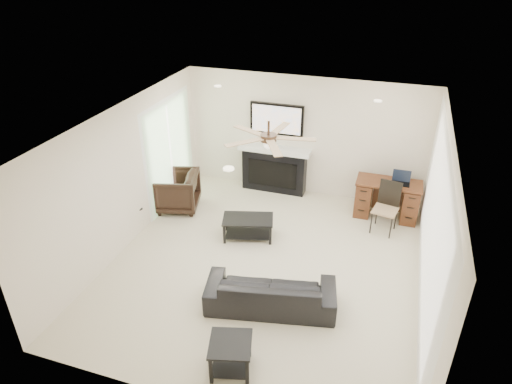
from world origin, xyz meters
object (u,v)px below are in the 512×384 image
coffee_table (248,228)px  desk (387,199)px  armchair (176,191)px  sofa (271,291)px  fireplace_unit (274,150)px

coffee_table → desk: 2.78m
armchair → coffee_table: (1.70, -0.55, -0.19)m
coffee_table → sofa: bearing=-76.2°
coffee_table → fireplace_unit: bearing=76.1°
fireplace_unit → desk: fireplace_unit is taller
armchair → coffee_table: armchair is taller
sofa → coffee_table: size_ratio=2.10×
armchair → coffee_table: 1.80m
sofa → fireplace_unit: 3.68m
sofa → coffee_table: bearing=-72.1°
fireplace_unit → desk: 2.47m
sofa → desk: bearing=-126.0°
sofa → desk: desk is taller
sofa → fireplace_unit: size_ratio=0.99×
desk → fireplace_unit: bearing=171.3°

